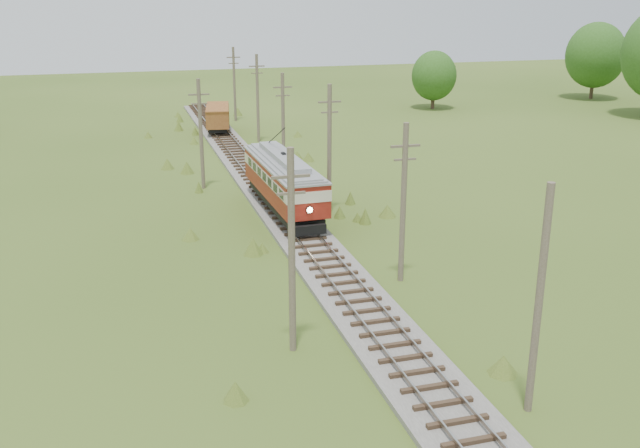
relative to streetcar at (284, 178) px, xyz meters
name	(u,v)px	position (x,y,z in m)	size (l,w,h in m)	color
railbed_main	(276,202)	(0.00, 2.75, -2.46)	(3.60, 96.00, 0.57)	#605B54
streetcar	(284,178)	(0.00, 0.00, 0.00)	(3.21, 12.58, 5.72)	black
gondola	(218,116)	(0.00, 31.18, -0.77)	(3.53, 7.68, 2.46)	black
gravel_pile	(274,150)	(3.43, 18.45, -2.09)	(3.31, 3.52, 1.21)	gray
utility_pole_r_1	(539,302)	(3.10, -26.25, 1.75)	(0.30, 0.30, 8.80)	brown
utility_pole_r_2	(403,202)	(3.30, -13.25, 1.77)	(1.60, 0.30, 8.60)	brown
utility_pole_r_3	(329,148)	(3.20, -0.25, 1.97)	(1.60, 0.30, 9.00)	brown
utility_pole_r_4	(283,121)	(3.00, 12.75, 1.67)	(1.60, 0.30, 8.40)	brown
utility_pole_r_5	(258,97)	(3.40, 25.75, 1.92)	(1.60, 0.30, 8.90)	brown
utility_pole_r_6	(234,83)	(3.20, 38.75, 1.82)	(1.60, 0.30, 8.70)	brown
utility_pole_l_a	(292,250)	(-4.20, -19.25, 1.97)	(1.60, 0.30, 9.00)	brown
utility_pole_l_b	(201,133)	(-4.50, 8.75, 1.77)	(1.60, 0.30, 8.60)	brown
tree_right_5	(596,55)	(56.00, 42.75, 3.54)	(8.40, 8.40, 10.82)	#38281C
tree_mid_b	(434,76)	(30.00, 40.75, 1.68)	(5.88, 5.88, 7.57)	#38281C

